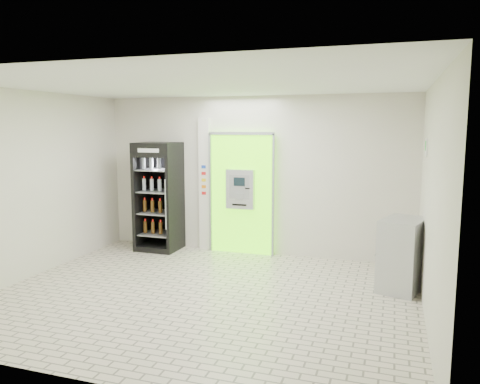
% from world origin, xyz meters
% --- Properties ---
extents(ground, '(6.00, 6.00, 0.00)m').
position_xyz_m(ground, '(0.00, 0.00, 0.00)').
color(ground, '#C0B79F').
rests_on(ground, ground).
extents(room_shell, '(6.00, 6.00, 6.00)m').
position_xyz_m(room_shell, '(0.00, 0.00, 1.84)').
color(room_shell, silver).
rests_on(room_shell, ground).
extents(atm_assembly, '(1.30, 0.24, 2.33)m').
position_xyz_m(atm_assembly, '(-0.20, 2.41, 1.17)').
color(atm_assembly, '#60EC0A').
rests_on(atm_assembly, ground).
extents(pillar, '(0.22, 0.11, 2.60)m').
position_xyz_m(pillar, '(-0.98, 2.45, 1.30)').
color(pillar, silver).
rests_on(pillar, ground).
extents(beverage_cooler, '(0.80, 0.75, 2.12)m').
position_xyz_m(beverage_cooler, '(-1.83, 2.15, 1.02)').
color(beverage_cooler, black).
rests_on(beverage_cooler, ground).
extents(steel_cabinet, '(0.76, 0.93, 1.08)m').
position_xyz_m(steel_cabinet, '(2.72, 1.15, 0.54)').
color(steel_cabinet, '#ACAFB4').
rests_on(steel_cabinet, ground).
extents(exit_sign, '(0.02, 0.22, 0.26)m').
position_xyz_m(exit_sign, '(2.99, 1.40, 2.12)').
color(exit_sign, white).
rests_on(exit_sign, room_shell).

